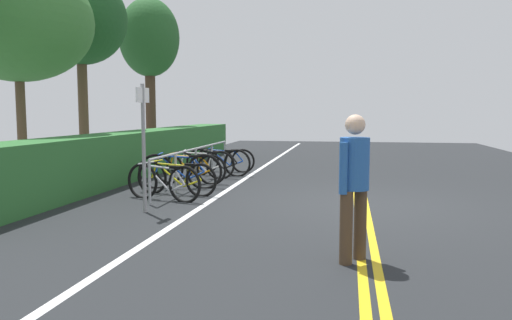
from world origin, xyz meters
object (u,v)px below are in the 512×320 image
object	(u,v)px
bicycle_4	(201,165)
bicycle_6	(225,160)
bicycle_0	(163,182)
sign_post_near	(143,135)
bicycle_1	(176,178)
tree_far_right	(80,20)
bicycle_5	(218,162)
bike_rack	(196,157)
bicycle_2	(180,171)
tree_extra	(149,40)
bicycle_3	(190,169)
tree_mid	(17,21)
pedestrian	(354,178)

from	to	relation	value
bicycle_4	bicycle_6	size ratio (longest dim) A/B	1.00
bicycle_0	sign_post_near	distance (m)	1.45
bicycle_1	sign_post_near	bearing A→B (deg)	-177.28
bicycle_0	tree_far_right	distance (m)	7.22
bicycle_6	bicycle_5	bearing A→B (deg)	-178.73
bike_rack	bicycle_2	world-z (taller)	bike_rack
bicycle_2	bicycle_4	size ratio (longest dim) A/B	1.07
bike_rack	bicycle_6	size ratio (longest dim) A/B	3.28
bicycle_1	tree_far_right	world-z (taller)	tree_far_right
bike_rack	tree_extra	distance (m)	7.78
bicycle_1	bicycle_3	size ratio (longest dim) A/B	1.02
tree_extra	bicycle_5	bearing A→B (deg)	-140.91
bicycle_0	bicycle_2	bearing A→B (deg)	6.28
bicycle_6	tree_mid	xyz separation A→B (m)	(-2.68, 4.22, 3.38)
bicycle_0	tree_extra	size ratio (longest dim) A/B	0.29
sign_post_near	tree_extra	size ratio (longest dim) A/B	0.37
bicycle_5	tree_extra	bearing A→B (deg)	39.09
bicycle_5	pedestrian	world-z (taller)	pedestrian
sign_post_near	tree_mid	distance (m)	5.68
bicycle_6	tree_mid	size ratio (longest dim) A/B	0.33
bike_rack	bicycle_1	size ratio (longest dim) A/B	3.09
bicycle_3	bicycle_5	world-z (taller)	bicycle_5
bike_rack	tree_far_right	distance (m)	5.91
bicycle_2	pedestrian	size ratio (longest dim) A/B	1.11
pedestrian	bike_rack	bearing A→B (deg)	32.87
bicycle_4	tree_extra	xyz separation A→B (m)	(5.18, 3.40, 3.80)
bike_rack	tree_extra	xyz separation A→B (m)	(5.96, 3.53, 3.54)
bicycle_4	pedestrian	distance (m)	7.19
bike_rack	bicycle_2	xyz separation A→B (m)	(-0.77, 0.10, -0.23)
bicycle_0	tree_mid	xyz separation A→B (m)	(1.76, 4.15, 3.36)
bicycle_5	bicycle_1	bearing A→B (deg)	178.82
bicycle_1	pedestrian	world-z (taller)	pedestrian
bicycle_1	tree_mid	bearing A→B (deg)	74.92
tree_far_right	pedestrian	bearing A→B (deg)	-135.61
bicycle_4	sign_post_near	size ratio (longest dim) A/B	0.80
bike_rack	bicycle_5	world-z (taller)	bike_rack
bicycle_0	sign_post_near	world-z (taller)	sign_post_near
bicycle_1	tree_extra	xyz separation A→B (m)	(7.50, 3.61, 3.82)
bicycle_1	bicycle_4	xyz separation A→B (m)	(2.32, 0.20, 0.02)
pedestrian	bicycle_5	bearing A→B (deg)	26.08
bicycle_0	bicycle_3	world-z (taller)	bicycle_3
bike_rack	bicycle_0	size ratio (longest dim) A/B	3.37
bicycle_5	tree_far_right	world-z (taller)	tree_far_right
bicycle_1	tree_extra	bearing A→B (deg)	25.67
bicycle_0	bicycle_6	distance (m)	4.44
bike_rack	sign_post_near	bearing A→B (deg)	-177.21
bicycle_2	bicycle_4	bearing A→B (deg)	0.83
bicycle_3	tree_mid	world-z (taller)	tree_mid
bicycle_4	tree_far_right	distance (m)	5.73
bicycle_3	bicycle_6	distance (m)	2.29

